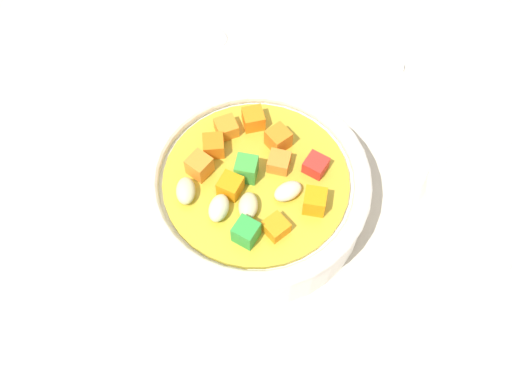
% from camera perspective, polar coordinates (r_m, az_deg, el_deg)
% --- Properties ---
extents(ground_plane, '(1.40, 1.40, 0.02)m').
position_cam_1_polar(ground_plane, '(0.50, 0.00, -1.82)').
color(ground_plane, '#BAB2A0').
extents(soup_bowl_main, '(0.18, 0.18, 0.06)m').
position_cam_1_polar(soup_bowl_main, '(0.47, -0.02, 0.23)').
color(soup_bowl_main, white).
rests_on(soup_bowl_main, ground_plane).
extents(spoon, '(0.07, 0.20, 0.01)m').
position_cam_1_polar(spoon, '(0.59, 2.74, 13.53)').
color(spoon, silver).
rests_on(spoon, ground_plane).
extents(side_bowl_small, '(0.10, 0.10, 0.04)m').
position_cam_1_polar(side_bowl_small, '(0.51, 21.00, -0.95)').
color(side_bowl_small, white).
rests_on(side_bowl_small, ground_plane).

